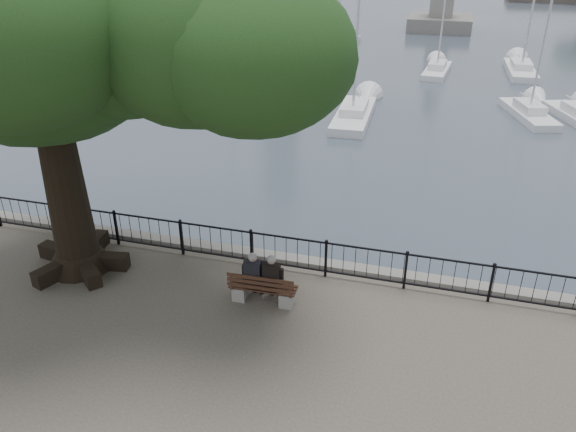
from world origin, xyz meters
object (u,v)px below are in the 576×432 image
(bench, at_px, (263,292))
(person_right, at_px, (273,279))
(tree, at_px, (72,19))
(person_left, at_px, (255,277))
(lion_monument, at_px, (442,6))

(bench, bearing_deg, person_right, 23.95)
(tree, bearing_deg, person_left, -3.55)
(person_left, bearing_deg, person_right, 1.99)
(bench, bearing_deg, tree, 175.49)
(person_left, bearing_deg, bench, -20.91)
(bench, relative_size, tree, 0.14)
(bench, xyz_separation_m, tree, (-4.26, 0.34, 5.98))
(person_left, relative_size, lion_monument, 0.15)
(bench, relative_size, lion_monument, 0.18)
(person_right, bearing_deg, tree, 177.00)
(bench, relative_size, person_left, 1.21)
(person_right, bearing_deg, lion_monument, 87.70)
(bench, distance_m, tree, 7.35)
(person_left, height_order, lion_monument, lion_monument)
(person_left, relative_size, person_right, 1.00)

